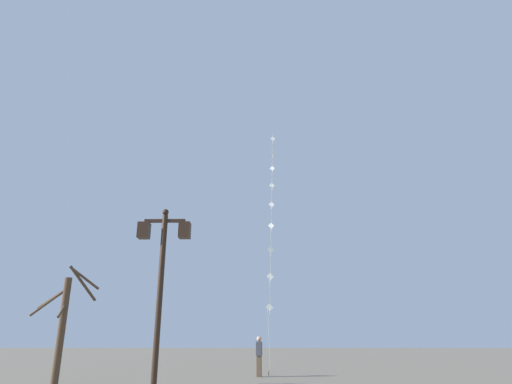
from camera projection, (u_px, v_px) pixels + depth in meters
ground_plane at (248, 376)px, 19.63m from camera, size 160.00×160.00×0.00m
twin_lantern_lamp_post at (162, 266)px, 10.69m from camera, size 1.31×0.28×4.71m
kite_train at (271, 217)px, 28.31m from camera, size 0.92×10.78×17.41m
kite_flyer at (259, 355)px, 19.57m from camera, size 0.28×0.62×1.71m
bare_tree at (63, 323)px, 15.29m from camera, size 2.29×1.58×4.14m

